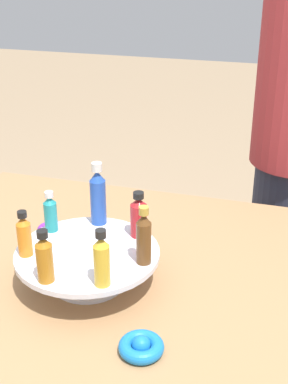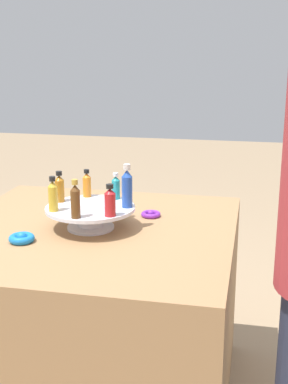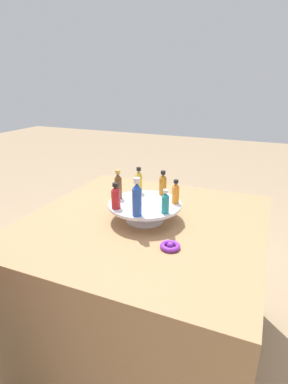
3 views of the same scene
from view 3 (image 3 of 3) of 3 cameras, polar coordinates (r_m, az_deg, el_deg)
ground_plane at (r=1.75m, az=0.12°, el=-26.79°), size 12.00×12.00×0.00m
party_table at (r=1.51m, az=0.14°, el=-17.59°), size 1.01×1.01×0.71m
display_stand at (r=1.30m, az=0.15°, el=-3.07°), size 0.32×0.32×0.08m
bottle_brown at (r=1.32m, az=-4.93°, el=1.28°), size 0.03×0.03×0.13m
bottle_red at (r=1.22m, az=-5.40°, el=-0.91°), size 0.04×0.04×0.11m
bottle_blue at (r=1.14m, az=-1.36°, el=-1.26°), size 0.04×0.04×0.15m
bottle_teal at (r=1.18m, az=4.08°, el=-1.97°), size 0.03×0.03×0.10m
bottle_orange at (r=1.27m, az=6.04°, el=-0.11°), size 0.03×0.03×0.10m
bottle_amber at (r=1.36m, az=3.61°, el=1.57°), size 0.03×0.03×0.11m
bottle_gold at (r=1.39m, az=-1.00°, el=2.09°), size 0.03×0.03×0.12m
ribbon_bow_purple at (r=1.11m, az=5.01°, el=-10.22°), size 0.07×0.07×0.03m
ribbon_bow_blue at (r=1.53m, az=-3.31°, el=-0.99°), size 0.09×0.09×0.04m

